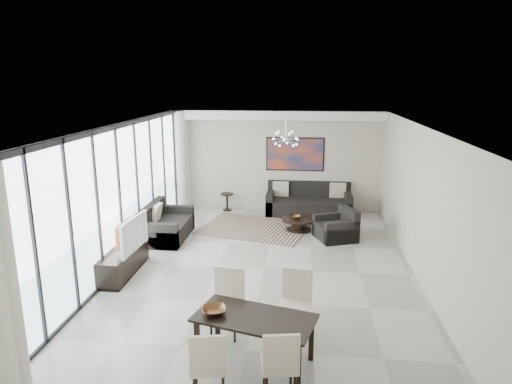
# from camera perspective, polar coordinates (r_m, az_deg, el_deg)

# --- Properties ---
(room_shell) EXTENTS (6.00, 9.00, 2.90)m
(room_shell) POSITION_cam_1_polar(r_m,az_deg,el_deg) (8.91, 4.01, -1.15)
(room_shell) COLOR #A8A39B
(room_shell) RESTS_ON ground
(window_wall) EXTENTS (0.37, 8.95, 2.90)m
(window_wall) POSITION_cam_1_polar(r_m,az_deg,el_deg) (9.60, -16.19, -0.46)
(window_wall) COLOR white
(window_wall) RESTS_ON floor
(soffit) EXTENTS (5.98, 0.40, 0.26)m
(soffit) POSITION_cam_1_polar(r_m,az_deg,el_deg) (12.96, 2.75, 9.55)
(soffit) COLOR white
(soffit) RESTS_ON room_shell
(painting) EXTENTS (1.68, 0.04, 0.98)m
(painting) POSITION_cam_1_polar(r_m,az_deg,el_deg) (13.24, 4.91, 4.73)
(painting) COLOR #B84319
(painting) RESTS_ON room_shell
(chandelier) EXTENTS (0.66, 0.66, 0.71)m
(chandelier) POSITION_cam_1_polar(r_m,az_deg,el_deg) (11.20, 3.73, 6.67)
(chandelier) COLOR silver
(chandelier) RESTS_ON room_shell
(rug) EXTENTS (3.05, 2.62, 0.01)m
(rug) POSITION_cam_1_polar(r_m,az_deg,el_deg) (11.87, -0.06, -4.49)
(rug) COLOR black
(rug) RESTS_ON floor
(coffee_table) EXTENTS (0.89, 0.89, 0.31)m
(coffee_table) POSITION_cam_1_polar(r_m,az_deg,el_deg) (11.71, 5.36, -3.95)
(coffee_table) COLOR black
(coffee_table) RESTS_ON floor
(bowl_coffee) EXTENTS (0.29, 0.29, 0.08)m
(bowl_coffee) POSITION_cam_1_polar(r_m,az_deg,el_deg) (11.63, 5.01, -3.15)
(bowl_coffee) COLOR brown
(bowl_coffee) RESTS_ON coffee_table
(sofa_main) EXTENTS (2.40, 0.98, 0.87)m
(sofa_main) POSITION_cam_1_polar(r_m,az_deg,el_deg) (13.14, 6.60, -1.44)
(sofa_main) COLOR black
(sofa_main) RESTS_ON floor
(loveseat) EXTENTS (0.94, 1.68, 0.84)m
(loveseat) POSITION_cam_1_polar(r_m,az_deg,el_deg) (11.29, -11.27, -4.27)
(loveseat) COLOR black
(loveseat) RESTS_ON floor
(armchair) EXTENTS (1.11, 1.14, 0.75)m
(armchair) POSITION_cam_1_polar(r_m,az_deg,el_deg) (11.20, 10.06, -4.52)
(armchair) COLOR black
(armchair) RESTS_ON floor
(side_table) EXTENTS (0.37, 0.37, 0.51)m
(side_table) POSITION_cam_1_polar(r_m,az_deg,el_deg) (13.38, -3.63, -0.88)
(side_table) COLOR black
(side_table) RESTS_ON floor
(tv_console) EXTENTS (0.47, 1.66, 0.52)m
(tv_console) POSITION_cam_1_polar(r_m,az_deg,el_deg) (9.50, -16.26, -8.30)
(tv_console) COLOR black
(tv_console) RESTS_ON floor
(television) EXTENTS (0.21, 1.15, 0.66)m
(television) POSITION_cam_1_polar(r_m,az_deg,el_deg) (9.22, -15.64, -5.05)
(television) COLOR gray
(television) RESTS_ON tv_console
(dining_table) EXTENTS (1.76, 1.20, 0.67)m
(dining_table) POSITION_cam_1_polar(r_m,az_deg,el_deg) (6.39, -0.19, -16.03)
(dining_table) COLOR black
(dining_table) RESTS_ON floor
(dining_chair_sw) EXTENTS (0.50, 0.50, 0.93)m
(dining_chair_sw) POSITION_cam_1_polar(r_m,az_deg,el_deg) (5.76, -5.99, -20.35)
(dining_chair_sw) COLOR beige
(dining_chair_sw) RESTS_ON floor
(dining_chair_se) EXTENTS (0.50, 0.50, 0.94)m
(dining_chair_se) POSITION_cam_1_polar(r_m,az_deg,el_deg) (5.75, 3.05, -20.32)
(dining_chair_se) COLOR beige
(dining_chair_se) RESTS_ON floor
(dining_chair_nw) EXTENTS (0.52, 0.52, 1.01)m
(dining_chair_nw) POSITION_cam_1_polar(r_m,az_deg,el_deg) (7.07, -3.54, -12.90)
(dining_chair_nw) COLOR beige
(dining_chair_nw) RESTS_ON floor
(dining_chair_ne) EXTENTS (0.52, 0.52, 0.99)m
(dining_chair_ne) POSITION_cam_1_polar(r_m,az_deg,el_deg) (7.09, 5.01, -12.94)
(dining_chair_ne) COLOR beige
(dining_chair_ne) RESTS_ON floor
(bowl_dining) EXTENTS (0.40, 0.40, 0.08)m
(bowl_dining) POSITION_cam_1_polar(r_m,az_deg,el_deg) (6.44, -5.29, -14.53)
(bowl_dining) COLOR brown
(bowl_dining) RESTS_ON dining_table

